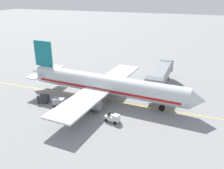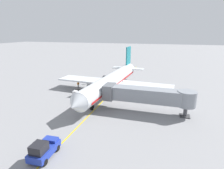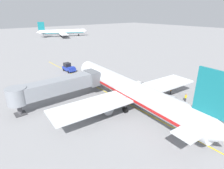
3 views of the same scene
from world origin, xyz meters
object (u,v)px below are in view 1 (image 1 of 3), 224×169
(ground_crew_marshaller, at_px, (84,108))
(baggage_cart_second_in_train, at_px, (59,102))
(baggage_cart_front, at_px, (70,105))
(ground_crew_wing_walker, at_px, (53,111))
(parked_airliner, at_px, (105,85))
(ground_crew_loader, at_px, (71,118))
(baggage_cart_third_in_train, at_px, (43,98))
(baggage_tug_lead, at_px, (113,118))
(jet_bridge, at_px, (161,74))

(ground_crew_marshaller, bearing_deg, baggage_cart_second_in_train, -97.87)
(baggage_cart_front, relative_size, ground_crew_wing_walker, 1.76)
(parked_airliner, distance_m, ground_crew_loader, 10.90)
(baggage_cart_front, bearing_deg, baggage_cart_second_in_train, -98.27)
(baggage_cart_second_in_train, bearing_deg, baggage_cart_third_in_train, -95.19)
(baggage_cart_third_in_train, relative_size, ground_crew_marshaller, 1.76)
(baggage_cart_second_in_train, relative_size, baggage_cart_third_in_train, 1.00)
(baggage_tug_lead, bearing_deg, parked_airliner, -149.33)
(ground_crew_wing_walker, height_order, ground_crew_loader, same)
(baggage_cart_third_in_train, bearing_deg, baggage_cart_front, 83.53)
(parked_airliner, relative_size, baggage_cart_second_in_train, 12.53)
(ground_crew_loader, bearing_deg, baggage_tug_lead, 114.20)
(parked_airliner, xyz_separation_m, baggage_cart_front, (6.36, -4.36, -2.24))
(parked_airliner, distance_m, baggage_tug_lead, 9.24)
(baggage_cart_front, bearing_deg, jet_bridge, 140.24)
(baggage_cart_front, height_order, ground_crew_marshaller, ground_crew_marshaller)
(baggage_cart_second_in_train, height_order, ground_crew_wing_walker, ground_crew_wing_walker)
(baggage_cart_second_in_train, xyz_separation_m, ground_crew_marshaller, (0.78, 5.66, 0.00))
(baggage_cart_second_in_train, bearing_deg, jet_bridge, 134.51)
(parked_airliner, bearing_deg, ground_crew_loader, -9.83)
(ground_crew_loader, bearing_deg, baggage_cart_third_in_train, -118.71)
(parked_airliner, height_order, baggage_tug_lead, parked_airliner)
(baggage_cart_front, xyz_separation_m, ground_crew_marshaller, (0.40, 3.03, 0.00))
(baggage_cart_front, distance_m, ground_crew_wing_walker, 3.60)
(baggage_tug_lead, xyz_separation_m, ground_crew_marshaller, (-0.89, -5.87, 0.24))
(ground_crew_loader, xyz_separation_m, ground_crew_marshaller, (-3.75, 0.49, 0.00))
(baggage_cart_front, bearing_deg, baggage_tug_lead, 81.76)
(ground_crew_loader, bearing_deg, parked_airliner, 170.17)
(parked_airliner, height_order, baggage_cart_third_in_train, parked_airliner)
(ground_crew_wing_walker, bearing_deg, baggage_tug_lead, 100.84)
(baggage_cart_third_in_train, bearing_deg, baggage_cart_second_in_train, 84.81)
(jet_bridge, xyz_separation_m, baggage_cart_third_in_train, (15.57, -19.90, -2.51))
(baggage_tug_lead, distance_m, baggage_cart_front, 9.00)
(jet_bridge, distance_m, ground_crew_loader, 23.35)
(baggage_tug_lead, bearing_deg, baggage_cart_second_in_train, -98.25)
(baggage_cart_second_in_train, height_order, baggage_cart_third_in_train, same)
(baggage_tug_lead, xyz_separation_m, baggage_cart_second_in_train, (-1.67, -11.53, 0.24))
(parked_airliner, height_order, baggage_cart_second_in_train, parked_airliner)
(baggage_cart_front, bearing_deg, parked_airliner, 145.57)
(baggage_tug_lead, relative_size, baggage_cart_third_in_train, 0.89)
(baggage_cart_second_in_train, xyz_separation_m, ground_crew_wing_walker, (3.66, 1.14, 0.00))
(baggage_cart_front, height_order, baggage_cart_second_in_train, same)
(parked_airliner, height_order, jet_bridge, parked_airliner)
(parked_airliner, xyz_separation_m, jet_bridge, (-9.92, 9.19, 0.27))
(baggage_cart_third_in_train, distance_m, ground_crew_wing_walker, 6.29)
(ground_crew_loader, relative_size, ground_crew_marshaller, 1.00)
(baggage_tug_lead, bearing_deg, ground_crew_marshaller, -98.61)
(jet_bridge, relative_size, baggage_cart_third_in_train, 5.86)
(jet_bridge, relative_size, baggage_cart_second_in_train, 5.86)
(jet_bridge, bearing_deg, parked_airliner, -42.80)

